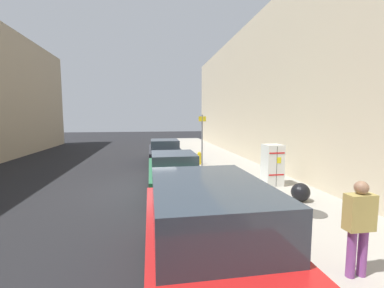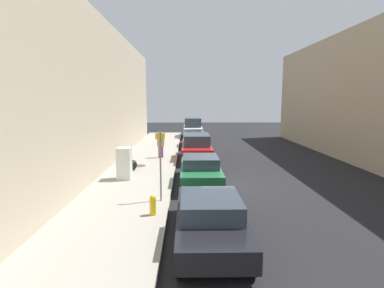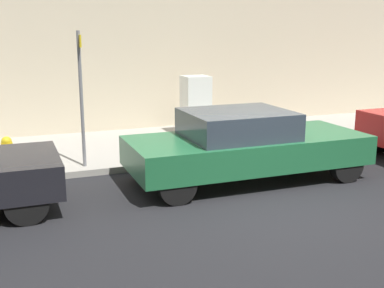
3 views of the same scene
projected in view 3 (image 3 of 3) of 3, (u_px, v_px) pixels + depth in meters
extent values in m
plane|color=black|center=(268.00, 201.00, 8.22)|extent=(80.00, 80.00, 0.00)
cube|color=#9E998E|center=(180.00, 143.00, 12.26)|extent=(3.80, 44.00, 0.13)
cube|color=silver|center=(196.00, 106.00, 12.75)|extent=(0.67, 0.67, 1.57)
cube|color=black|center=(207.00, 105.00, 12.87)|extent=(0.01, 0.01, 1.49)
cube|color=yellow|center=(206.00, 96.00, 12.89)|extent=(0.16, 0.01, 0.22)
cube|color=red|center=(208.00, 86.00, 12.76)|extent=(0.60, 0.01, 0.05)
cube|color=red|center=(207.00, 116.00, 12.94)|extent=(0.60, 0.01, 0.05)
cylinder|color=#47443F|center=(296.00, 128.00, 13.71)|extent=(0.70, 0.70, 0.02)
cylinder|color=slate|center=(81.00, 100.00, 9.59)|extent=(0.07, 0.07, 2.72)
cube|color=yellow|center=(79.00, 41.00, 9.34)|extent=(0.36, 0.02, 0.24)
cylinder|color=gold|center=(8.00, 157.00, 9.46)|extent=(0.22, 0.22, 0.59)
sphere|color=gold|center=(6.00, 142.00, 9.39)|extent=(0.20, 0.20, 0.20)
sphere|color=black|center=(260.00, 120.00, 13.52)|extent=(0.57, 0.57, 0.57)
cylinder|color=black|center=(22.00, 175.00, 8.65)|extent=(0.22, 0.65, 0.65)
cylinder|color=black|center=(26.00, 203.00, 7.19)|extent=(0.22, 0.65, 0.65)
cube|color=#1E6038|center=(247.00, 150.00, 9.29)|extent=(1.87, 4.61, 0.55)
cube|color=#2D3842|center=(237.00, 124.00, 9.09)|extent=(1.64, 1.94, 0.50)
cylinder|color=black|center=(300.00, 147.00, 10.69)|extent=(0.22, 0.66, 0.66)
cylinder|color=black|center=(347.00, 165.00, 9.23)|extent=(0.22, 0.66, 0.66)
cylinder|color=black|center=(150.00, 162.00, 9.48)|extent=(0.22, 0.66, 0.66)
cylinder|color=black|center=(177.00, 185.00, 8.02)|extent=(0.22, 0.66, 0.66)
cylinder|color=black|center=(378.00, 138.00, 11.48)|extent=(0.22, 0.70, 0.70)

